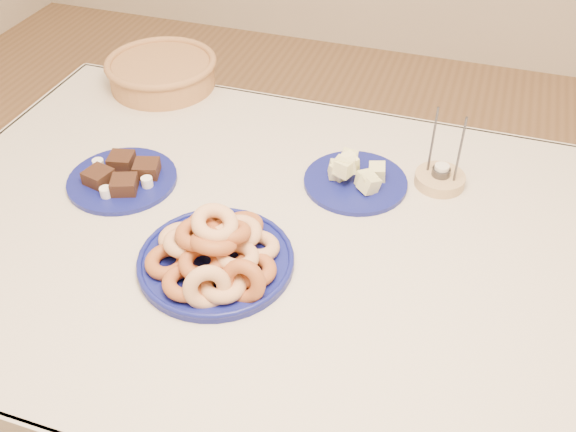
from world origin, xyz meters
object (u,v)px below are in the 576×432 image
(wicker_basket, at_px, (162,71))
(candle_holder, at_px, (440,178))
(donut_platter, at_px, (216,253))
(dining_table, at_px, (295,274))
(melon_plate, at_px, (354,177))
(brownie_plate, at_px, (122,177))

(wicker_basket, relative_size, candle_holder, 1.95)
(donut_platter, bearing_deg, candle_holder, 47.29)
(donut_platter, bearing_deg, wicker_basket, 124.66)
(dining_table, xyz_separation_m, wicker_basket, (-0.56, 0.50, 0.15))
(dining_table, xyz_separation_m, candle_holder, (0.26, 0.28, 0.12))
(wicker_basket, distance_m, candle_holder, 0.85)
(dining_table, distance_m, melon_plate, 0.26)
(candle_holder, bearing_deg, brownie_plate, -162.17)
(dining_table, relative_size, candle_holder, 8.90)
(brownie_plate, relative_size, candle_holder, 1.34)
(melon_plate, bearing_deg, wicker_basket, 155.86)
(dining_table, distance_m, candle_holder, 0.40)
(donut_platter, height_order, wicker_basket, donut_platter)
(brownie_plate, bearing_deg, donut_platter, -30.65)
(dining_table, relative_size, melon_plate, 6.39)
(melon_plate, height_order, candle_holder, candle_holder)
(donut_platter, distance_m, wicker_basket, 0.77)
(brownie_plate, xyz_separation_m, wicker_basket, (-0.12, 0.45, 0.03))
(brownie_plate, bearing_deg, melon_plate, 17.70)
(donut_platter, distance_m, candle_holder, 0.56)
(dining_table, height_order, wicker_basket, wicker_basket)
(donut_platter, relative_size, wicker_basket, 1.11)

